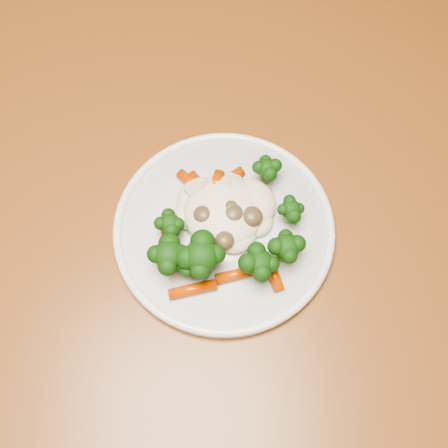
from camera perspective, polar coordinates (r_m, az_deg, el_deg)
name	(u,v)px	position (r m, az deg, el deg)	size (l,w,h in m)	color
dining_table	(201,264)	(0.71, -2.32, -4.08)	(1.32, 0.88, 0.75)	brown
plate	(224,229)	(0.63, 0.00, -0.55)	(0.24, 0.24, 0.01)	white
meal	(223,231)	(0.60, -0.14, -0.69)	(0.17, 0.16, 0.05)	beige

